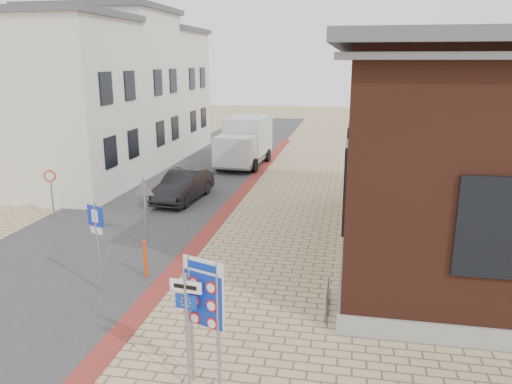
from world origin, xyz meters
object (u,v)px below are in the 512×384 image
Objects in this scene: sedan at (183,186)px; box_truck at (245,141)px; bollard at (145,259)px; border_sign at (204,297)px; parking_sign at (97,232)px; essen_sign at (187,313)px.

sedan is 8.24m from box_truck.
bollard is (1.63, -8.19, -0.12)m from sedan.
parking_sign is (-4.00, 3.42, -0.17)m from border_sign.
parking_sign is 2.25× the size of bollard.
sedan is at bearing 101.27° from bollard.
bollard is at bearing 129.83° from essen_sign.
sedan is at bearing 114.90° from parking_sign.
parking_sign reaches higher than essen_sign.
box_truck is 5.00× the size of bollard.
bollard is (-3.16, 4.53, -1.33)m from border_sign.
parking_sign reaches higher than bollard.
border_sign is 0.47m from essen_sign.
border_sign is 2.35× the size of bollard.
essen_sign is 5.51m from bollard.
essen_sign is (4.48, -12.80, 0.89)m from sedan.
box_truck reaches higher than sedan.
sedan is at bearing -93.97° from box_truck.
essen_sign is 5.08m from parking_sign.
essen_sign is at bearing -145.08° from border_sign.
border_sign is at bearing -55.06° from bollard.
essen_sign is at bearing -65.69° from sedan.
border_sign is at bearing -20.51° from parking_sign.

